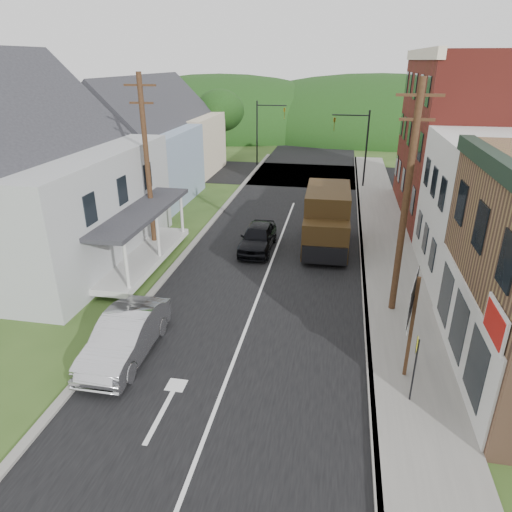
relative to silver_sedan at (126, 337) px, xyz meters
The scene contains 23 objects.
ground 4.03m from the silver_sedan, 20.31° to the left, with size 120.00×120.00×0.00m, color #2D4719.
road 11.99m from the silver_sedan, 71.93° to the left, with size 9.00×90.00×0.02m, color black.
cross_road 28.62m from the silver_sedan, 82.55° to the left, with size 60.00×9.00×0.02m, color black.
sidewalk_right 13.44m from the silver_sedan, 44.28° to the left, with size 2.80×55.00×0.15m, color slate.
curb_right 12.51m from the silver_sedan, 48.61° to the left, with size 0.20×55.00×0.15m, color slate.
curb_left 9.45m from the silver_sedan, 95.73° to the left, with size 0.30×55.00×0.12m, color slate.
storefront_red 24.10m from the silver_sedan, 50.75° to the left, with size 8.00×12.00×10.00m, color maroon.
house_gray 11.62m from the silver_sedan, 138.35° to the left, with size 10.20×12.24×8.35m.
house_blue 19.98m from the silver_sedan, 111.64° to the left, with size 7.14×8.16×7.28m.
house_cream 28.61m from the silver_sedan, 105.89° to the left, with size 7.14×8.16×7.28m.
utility_pole_right 11.20m from the silver_sedan, 27.63° to the left, with size 1.60×0.26×9.00m.
utility_pole_left 10.52m from the silver_sedan, 106.58° to the left, with size 1.60×0.26×9.00m.
traffic_signal_right 26.30m from the silver_sedan, 72.14° to the left, with size 2.87×0.20×6.00m.
traffic_signal_left 32.02m from the silver_sedan, 91.06° to the left, with size 2.87×0.20×6.00m.
tree_left_b 19.30m from the silver_sedan, 134.82° to the left, with size 4.80×4.80×6.94m.
tree_left_c 26.78m from the silver_sedan, 125.58° to the left, with size 5.80×5.80×8.41m.
tree_left_d 34.04m from the silver_sedan, 99.01° to the left, with size 4.80×4.80×6.94m.
forested_ridge 56.50m from the silver_sedan, 86.23° to the left, with size 90.00×30.00×16.00m, color black.
silver_sedan is the anchor object (origin of this frame).
dark_sedan 10.70m from the silver_sedan, 75.25° to the left, with size 1.68×4.18×1.43m, color black.
delivery_van 12.99m from the silver_sedan, 60.89° to the left, with size 2.48×5.77×3.20m.
route_sign_cluster 9.45m from the silver_sedan, ahead, with size 0.54×1.95×3.48m.
warning_sign 9.40m from the silver_sedan, ahead, with size 0.15×0.61×2.25m.
Camera 1 is at (3.12, -13.57, 9.50)m, focal length 32.00 mm.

